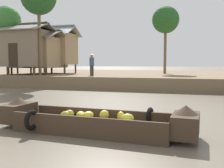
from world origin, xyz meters
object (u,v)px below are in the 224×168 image
object	(u,v)px
stilt_house_mid_right	(53,49)
palm_tree_near	(166,20)
vendor_person	(92,63)
stilt_house_left	(25,48)
banana_boat	(93,121)
palm_tree_mid	(6,21)
stilt_house_mid_left	(39,52)

from	to	relation	value
stilt_house_mid_right	palm_tree_near	size ratio (longest dim) A/B	0.76
vendor_person	stilt_house_mid_right	bearing A→B (deg)	145.28
stilt_house_left	stilt_house_mid_right	size ratio (longest dim) A/B	1.00
banana_boat	stilt_house_mid_right	distance (m)	19.04
palm_tree_mid	vendor_person	size ratio (longest dim) A/B	3.41
stilt_house_mid_right	palm_tree_mid	bearing A→B (deg)	-124.04
stilt_house_mid_left	palm_tree_near	size ratio (longest dim) A/B	0.74
stilt_house_left	palm_tree_mid	distance (m)	2.80
stilt_house_left	palm_tree_mid	world-z (taller)	palm_tree_mid
vendor_person	palm_tree_mid	bearing A→B (deg)	178.67
stilt_house_left	stilt_house_mid_right	world-z (taller)	stilt_house_mid_right
stilt_house_mid_right	vendor_person	bearing A→B (deg)	-34.72
stilt_house_mid_left	palm_tree_near	distance (m)	11.45
stilt_house_mid_left	palm_tree_mid	xyz separation A→B (m)	(-1.99, -1.61, 2.56)
banana_boat	palm_tree_mid	distance (m)	18.27
banana_boat	palm_tree_near	bearing A→B (deg)	89.93
banana_boat	palm_tree_mid	size ratio (longest dim) A/B	0.92
stilt_house_left	banana_boat	bearing A→B (deg)	-49.12
palm_tree_near	stilt_house_left	bearing A→B (deg)	-154.27
stilt_house_mid_right	stilt_house_mid_left	bearing A→B (deg)	-100.95
stilt_house_left	vendor_person	distance (m)	6.10
palm_tree_mid	vendor_person	world-z (taller)	palm_tree_mid
palm_tree_near	vendor_person	distance (m)	8.20
stilt_house_left	stilt_house_mid_right	distance (m)	3.50
banana_boat	vendor_person	size ratio (longest dim) A/B	3.13
stilt_house_left	stilt_house_mid_left	bearing A→B (deg)	77.92
banana_boat	palm_tree_near	xyz separation A→B (m)	(0.02, 17.67, 5.27)
stilt_house_mid_left	stilt_house_mid_right	size ratio (longest dim) A/B	0.97
stilt_house_mid_left	palm_tree_near	world-z (taller)	palm_tree_near
banana_boat	palm_tree_near	world-z (taller)	palm_tree_near
stilt_house_mid_left	vendor_person	distance (m)	5.99
banana_boat	palm_tree_mid	bearing A→B (deg)	135.08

